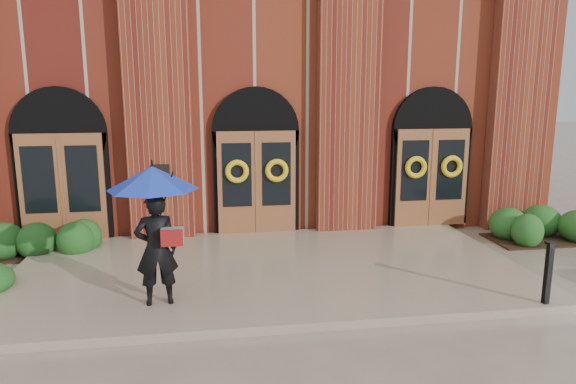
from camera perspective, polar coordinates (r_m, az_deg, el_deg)
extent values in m
plane|color=gray|center=(10.28, -2.00, -9.30)|extent=(90.00, 90.00, 0.00)
cube|color=gray|center=(10.40, -2.10, -8.62)|extent=(10.00, 5.30, 0.15)
cube|color=maroon|center=(18.50, -5.36, 10.87)|extent=(16.00, 12.00, 7.00)
cube|color=black|center=(12.25, -13.95, 1.72)|extent=(0.40, 0.05, 0.55)
cube|color=maroon|center=(12.35, -14.26, 10.41)|extent=(1.50, 0.45, 7.00)
cube|color=maroon|center=(12.74, 6.69, 10.69)|extent=(1.50, 0.45, 7.00)
cube|color=maroon|center=(14.59, 24.27, 9.85)|extent=(1.50, 0.45, 7.00)
cube|color=#985A31|center=(12.93, -23.77, 0.45)|extent=(1.90, 0.10, 2.50)
cylinder|color=black|center=(12.91, -24.06, 6.03)|extent=(2.10, 0.22, 2.10)
cube|color=#985A31|center=(12.52, -3.50, 1.07)|extent=(1.90, 0.10, 2.50)
cylinder|color=black|center=(12.50, -3.62, 6.83)|extent=(2.10, 0.22, 2.10)
cube|color=#985A31|center=(13.67, 15.64, 1.54)|extent=(1.90, 0.10, 2.50)
cylinder|color=black|center=(13.66, 15.68, 6.81)|extent=(2.10, 0.22, 2.10)
torus|color=yellow|center=(12.32, -5.69, 2.29)|extent=(0.57, 0.13, 0.57)
torus|color=yellow|center=(12.41, -1.25, 2.40)|extent=(0.57, 0.13, 0.57)
torus|color=yellow|center=(13.33, 14.03, 2.68)|extent=(0.57, 0.13, 0.57)
torus|color=yellow|center=(13.73, 17.74, 2.72)|extent=(0.57, 0.13, 0.57)
imported|color=black|center=(8.62, -14.42, -6.18)|extent=(0.73, 0.53, 1.86)
cone|color=#1631AD|center=(8.35, -14.81, 1.54)|extent=(1.62, 1.62, 0.37)
cylinder|color=black|center=(8.39, -14.33, -1.84)|extent=(0.02, 0.02, 0.62)
cube|color=#A7A8AC|center=(8.38, -12.74, -4.83)|extent=(0.37, 0.22, 0.27)
cube|color=maroon|center=(8.28, -12.78, -5.02)|extent=(0.35, 0.07, 0.27)
cube|color=black|center=(9.49, 26.91, -8.15)|extent=(0.09, 0.09, 1.01)
cube|color=black|center=(9.33, 27.20, -5.08)|extent=(0.15, 0.15, 0.04)
ellipsoid|color=#1B4A18|center=(12.87, -27.01, -4.54)|extent=(2.95, 1.18, 0.76)
ellipsoid|color=#20501C|center=(14.16, 27.55, -3.26)|extent=(2.91, 1.16, 0.75)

